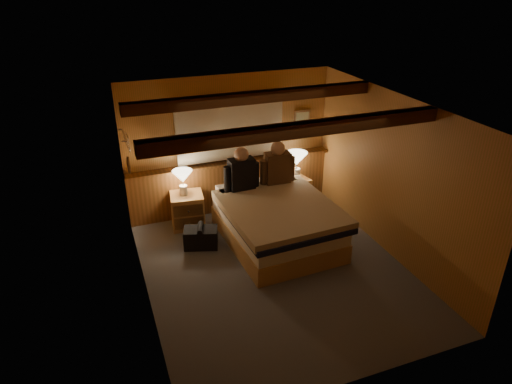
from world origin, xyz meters
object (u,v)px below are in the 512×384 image
bed (277,222)px  duffel_bag (201,237)px  person_left (242,172)px  person_right (278,166)px  lamp_right (297,160)px  lamp_left (183,178)px  nightstand_right (295,192)px  nightstand_left (187,210)px

bed → duffel_bag: size_ratio=3.61×
person_left → person_right: (0.64, 0.03, 0.00)m
lamp_right → duffel_bag: lamp_right is taller
bed → lamp_left: (-1.23, 1.01, 0.52)m
nightstand_right → bed: bearing=-138.7°
nightstand_left → person_left: 1.15m
bed → person_right: bearing=64.7°
nightstand_left → person_right: bearing=-3.2°
person_right → duffel_bag: person_right is taller
bed → lamp_right: (0.83, 1.09, 0.50)m
nightstand_right → lamp_right: lamp_right is taller
nightstand_left → bed: bearing=-31.9°
bed → nightstand_right: bed is taller
lamp_right → person_left: (-1.17, -0.41, 0.12)m
lamp_left → person_left: bearing=-20.4°
nightstand_right → person_left: (-1.14, -0.37, 0.73)m
bed → nightstand_right: (0.80, 1.05, -0.11)m
nightstand_left → person_right: person_right is taller
nightstand_left → lamp_left: size_ratio=1.37×
nightstand_right → lamp_left: lamp_left is taller
nightstand_right → duffel_bag: nightstand_right is taller
nightstand_left → person_left: (0.86, -0.31, 0.70)m
bed → lamp_right: bearing=50.2°
bed → person_left: person_left is taller
bed → nightstand_left: size_ratio=3.61×
lamp_right → person_left: 1.25m
duffel_bag → bed: bearing=3.4°
bed → lamp_right: size_ratio=4.28×
bed → person_left: 0.98m
nightstand_left → duffel_bag: (0.04, -0.70, -0.13)m
person_left → duffel_bag: 1.22m
nightstand_right → lamp_right: 0.61m
person_left → duffel_bag: size_ratio=1.25×
bed → lamp_right: lamp_right is taller
lamp_left → lamp_right: (2.06, 0.08, -0.02)m
nightstand_right → duffel_bag: (-1.96, -0.76, -0.10)m
nightstand_right → person_right: 0.95m
bed → lamp_left: lamp_left is taller
lamp_left → duffel_bag: 1.02m
lamp_left → duffel_bag: (0.08, -0.72, -0.72)m
bed → duffel_bag: bearing=163.4°
nightstand_left → person_right: size_ratio=0.79×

